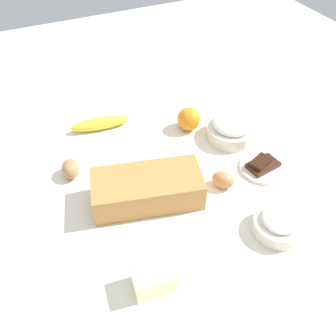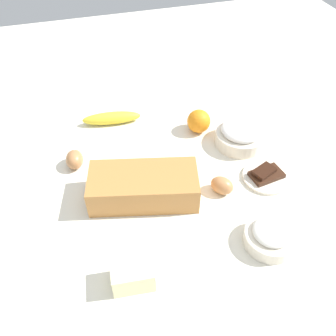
# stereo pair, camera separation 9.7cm
# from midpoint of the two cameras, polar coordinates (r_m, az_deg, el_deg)

# --- Properties ---
(ground_plane) EXTENTS (2.40, 2.40, 0.02)m
(ground_plane) POSITION_cam_midpoint_polar(r_m,az_deg,el_deg) (1.01, -2.76, -2.16)
(ground_plane) COLOR silver
(loaf_pan) EXTENTS (0.30, 0.19, 0.08)m
(loaf_pan) POSITION_cam_midpoint_polar(r_m,az_deg,el_deg) (0.92, -6.34, -3.39)
(loaf_pan) COLOR #B77A3D
(loaf_pan) RESTS_ON ground_plane
(flour_bowl) EXTENTS (0.12, 0.12, 0.06)m
(flour_bowl) POSITION_cam_midpoint_polar(r_m,az_deg,el_deg) (0.89, 14.29, -8.74)
(flour_bowl) COLOR silver
(flour_bowl) RESTS_ON ground_plane
(sugar_bowl) EXTENTS (0.15, 0.15, 0.08)m
(sugar_bowl) POSITION_cam_midpoint_polar(r_m,az_deg,el_deg) (1.12, 7.69, 6.18)
(sugar_bowl) COLOR silver
(sugar_bowl) RESTS_ON ground_plane
(banana) EXTENTS (0.19, 0.07, 0.04)m
(banana) POSITION_cam_midpoint_polar(r_m,az_deg,el_deg) (1.19, -13.11, 6.85)
(banana) COLOR yellow
(banana) RESTS_ON ground_plane
(orange_fruit) EXTENTS (0.07, 0.07, 0.07)m
(orange_fruit) POSITION_cam_midpoint_polar(r_m,az_deg,el_deg) (1.15, 0.90, 7.73)
(orange_fruit) COLOR orange
(orange_fruit) RESTS_ON ground_plane
(butter_block) EXTENTS (0.10, 0.07, 0.06)m
(butter_block) POSITION_cam_midpoint_polar(r_m,az_deg,el_deg) (0.79, -6.00, -17.24)
(butter_block) COLOR #F4EDB2
(butter_block) RESTS_ON ground_plane
(egg_near_butter) EXTENTS (0.08, 0.08, 0.05)m
(egg_near_butter) POSITION_cam_midpoint_polar(r_m,az_deg,el_deg) (0.97, 5.97, -2.03)
(egg_near_butter) COLOR #B77C4B
(egg_near_butter) RESTS_ON ground_plane
(egg_beside_bowl) EXTENTS (0.06, 0.07, 0.05)m
(egg_beside_bowl) POSITION_cam_midpoint_polar(r_m,az_deg,el_deg) (1.04, -17.92, -0.24)
(egg_beside_bowl) COLOR #AD7547
(egg_beside_bowl) RESTS_ON ground_plane
(chocolate_plate) EXTENTS (0.13, 0.13, 0.03)m
(chocolate_plate) POSITION_cam_midpoint_polar(r_m,az_deg,el_deg) (1.04, 12.27, 0.11)
(chocolate_plate) COLOR silver
(chocolate_plate) RESTS_ON ground_plane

